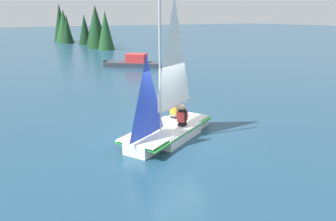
{
  "coord_description": "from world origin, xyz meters",
  "views": [
    {
      "loc": [
        9.29,
        -5.43,
        4.11
      ],
      "look_at": [
        0.0,
        0.0,
        0.98
      ],
      "focal_mm": 35.0,
      "sensor_mm": 36.0,
      "label": 1
    }
  ],
  "objects_px": {
    "sailboat_main": "(168,120)",
    "motorboat_distant": "(134,62)",
    "sailor_crew": "(175,112)",
    "sailor_helm": "(182,119)"
  },
  "relations": [
    {
      "from": "sailboat_main",
      "to": "motorboat_distant",
      "type": "distance_m",
      "value": 16.77
    },
    {
      "from": "sailboat_main",
      "to": "sailor_crew",
      "type": "bearing_deg",
      "value": -162.12
    },
    {
      "from": "sailboat_main",
      "to": "motorboat_distant",
      "type": "height_order",
      "value": "sailboat_main"
    },
    {
      "from": "sailboat_main",
      "to": "sailor_crew",
      "type": "relative_size",
      "value": 4.21
    },
    {
      "from": "sailboat_main",
      "to": "sailor_crew",
      "type": "xyz_separation_m",
      "value": [
        -0.81,
        0.77,
        0.0
      ]
    },
    {
      "from": "motorboat_distant",
      "to": "sailor_helm",
      "type": "bearing_deg",
      "value": -67.21
    },
    {
      "from": "sailor_crew",
      "to": "motorboat_distant",
      "type": "relative_size",
      "value": 0.26
    },
    {
      "from": "sailboat_main",
      "to": "motorboat_distant",
      "type": "xyz_separation_m",
      "value": [
        -15.71,
        5.85,
        -0.24
      ]
    },
    {
      "from": "sailor_helm",
      "to": "sailor_crew",
      "type": "height_order",
      "value": "same"
    },
    {
      "from": "sailor_helm",
      "to": "motorboat_distant",
      "type": "height_order",
      "value": "sailor_helm"
    }
  ]
}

